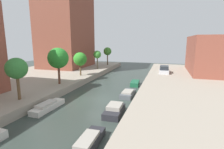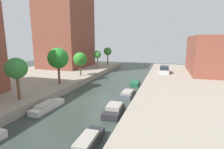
{
  "view_description": "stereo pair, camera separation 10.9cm",
  "coord_description": "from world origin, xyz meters",
  "views": [
    {
      "loc": [
        8.29,
        -19.78,
        7.37
      ],
      "look_at": [
        -1.0,
        9.97,
        1.43
      ],
      "focal_mm": 27.79,
      "sensor_mm": 36.0,
      "label": 1
    },
    {
      "loc": [
        8.39,
        -19.74,
        7.37
      ],
      "look_at": [
        -1.0,
        9.97,
        1.43
      ],
      "focal_mm": 27.79,
      "sensor_mm": 36.0,
      "label": 2
    }
  ],
  "objects": [
    {
      "name": "apartment_tower_far",
      "position": [
        -16.0,
        19.37,
        11.15
      ],
      "size": [
        10.0,
        12.65,
        20.29
      ],
      "primitive_type": "cube",
      "color": "brown",
      "rests_on": "quay_left"
    },
    {
      "name": "street_tree_4",
      "position": [
        -7.14,
        18.04,
        4.34
      ],
      "size": [
        1.81,
        1.81,
        4.29
      ],
      "color": "brown",
      "rests_on": "quay_left"
    },
    {
      "name": "street_tree_1",
      "position": [
        -7.14,
        -5.14,
        4.46
      ],
      "size": [
        2.33,
        2.33,
        4.67
      ],
      "color": "brown",
      "rests_on": "quay_left"
    },
    {
      "name": "street_tree_5",
      "position": [
        -7.14,
        25.46,
        4.68
      ],
      "size": [
        2.17,
        2.17,
        4.82
      ],
      "color": "brown",
      "rests_on": "quay_left"
    },
    {
      "name": "moored_boat_right_2",
      "position": [
        3.53,
        -3.69,
        0.44
      ],
      "size": [
        1.74,
        3.54,
        1.03
      ],
      "color": "#232328",
      "rests_on": "ground_plane"
    },
    {
      "name": "moored_boat_right_1",
      "position": [
        3.4,
        -9.79,
        0.37
      ],
      "size": [
        1.38,
        4.33,
        0.86
      ],
      "color": "#232328",
      "rests_on": "ground_plane"
    },
    {
      "name": "moored_boat_right_4",
      "position": [
        3.45,
        8.9,
        0.34
      ],
      "size": [
        1.48,
        3.09,
        0.69
      ],
      "color": "#195638",
      "rests_on": "ground_plane"
    },
    {
      "name": "parked_car",
      "position": [
        8.06,
        17.19,
        1.62
      ],
      "size": [
        1.92,
        4.63,
        1.5
      ],
      "color": "#B7B7BC",
      "rests_on": "quay_right"
    },
    {
      "name": "ground_plane",
      "position": [
        0.0,
        0.0,
        0.0
      ],
      "size": [
        84.0,
        84.0,
        0.0
      ],
      "primitive_type": "plane",
      "color": "#2D3833"
    },
    {
      "name": "quay_left",
      "position": [
        -15.0,
        0.0,
        0.5
      ],
      "size": [
        20.0,
        64.0,
        1.0
      ],
      "primitive_type": "cube",
      "color": "gray",
      "rests_on": "ground_plane"
    },
    {
      "name": "moored_boat_left_2",
      "position": [
        -3.85,
        -4.64,
        0.36
      ],
      "size": [
        1.37,
        4.56,
        0.85
      ],
      "color": "beige",
      "rests_on": "ground_plane"
    },
    {
      "name": "moored_boat_right_3",
      "position": [
        3.58,
        2.69,
        0.35
      ],
      "size": [
        1.58,
        3.8,
        0.79
      ],
      "color": "#4C5156",
      "rests_on": "ground_plane"
    },
    {
      "name": "street_tree_3",
      "position": [
        -7.14,
        9.49,
        4.11
      ],
      "size": [
        2.51,
        2.51,
        4.4
      ],
      "color": "brown",
      "rests_on": "quay_left"
    },
    {
      "name": "low_block_right",
      "position": [
        18.0,
        20.19,
        4.75
      ],
      "size": [
        10.0,
        15.18,
        7.5
      ],
      "primitive_type": "cube",
      "color": "brown",
      "rests_on": "quay_right"
    },
    {
      "name": "street_tree_2",
      "position": [
        -7.14,
        2.55,
        4.91
      ],
      "size": [
        3.1,
        3.1,
        5.49
      ],
      "color": "brown",
      "rests_on": "quay_left"
    }
  ]
}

